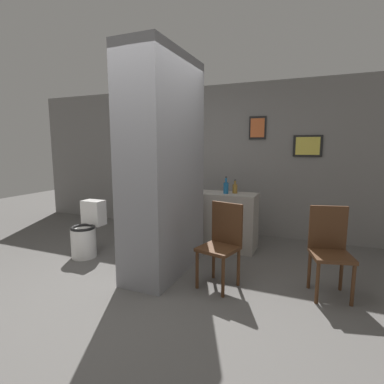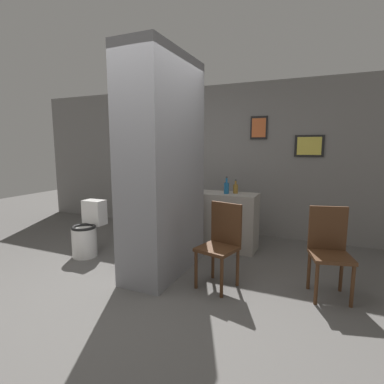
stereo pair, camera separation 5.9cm
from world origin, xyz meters
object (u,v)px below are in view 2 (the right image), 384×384
Objects in this scene: chair_near_pillar at (221,241)px; bottle_tall at (226,187)px; toilet at (87,232)px; bicycle at (159,222)px; chair_by_doorway at (329,248)px.

chair_near_pillar is 3.60× the size of bottle_tall.
toilet reaches higher than bicycle.
chair_near_pillar is at bearing -75.43° from bottle_tall.
bicycle is 6.32× the size of bottle_tall.
chair_near_pillar is (2.04, -0.13, 0.17)m from toilet.
toilet is 2.05m from chair_near_pillar.
toilet is at bearing -149.77° from bottle_tall.
bottle_tall reaches higher than bicycle.
bottle_tall is (-1.39, 0.91, 0.44)m from chair_by_doorway.
bottle_tall is at bearing 118.83° from chair_near_pillar.
bicycle is (0.61, 0.97, -0.01)m from toilet.
chair_near_pillar reaches higher than toilet.
bottle_tall is at bearing 30.23° from toilet.
toilet is at bearing 167.42° from chair_by_doorway.
chair_near_pillar is 1.00× the size of chair_by_doorway.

